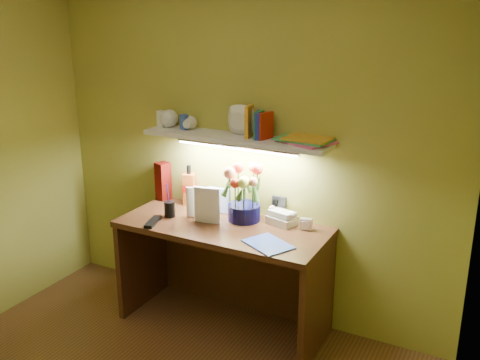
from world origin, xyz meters
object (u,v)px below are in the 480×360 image
(flower_bouquet, at_px, (244,193))
(desk_clock, at_px, (306,224))
(whisky_bottle, at_px, (189,185))
(desk, at_px, (223,276))
(telephone, at_px, (282,216))

(flower_bouquet, height_order, desk_clock, flower_bouquet)
(whisky_bottle, bearing_deg, desk_clock, -3.71)
(flower_bouquet, distance_m, whisky_bottle, 0.51)
(desk_clock, bearing_deg, whisky_bottle, 167.63)
(whisky_bottle, bearing_deg, desk, -30.39)
(whisky_bottle, bearing_deg, telephone, -3.17)
(desk, distance_m, whisky_bottle, 0.71)
(flower_bouquet, relative_size, whisky_bottle, 1.32)
(flower_bouquet, relative_size, telephone, 2.16)
(desk, xyz_separation_m, flower_bouquet, (0.08, 0.15, 0.57))
(flower_bouquet, bearing_deg, desk_clock, 4.41)
(desk, bearing_deg, flower_bouquet, 60.24)
(flower_bouquet, xyz_separation_m, whisky_bottle, (-0.50, 0.09, -0.05))
(flower_bouquet, distance_m, telephone, 0.30)
(desk, relative_size, whisky_bottle, 4.74)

